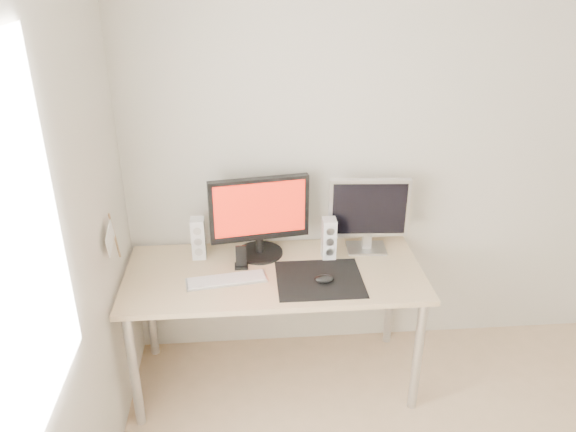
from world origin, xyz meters
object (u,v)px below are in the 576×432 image
main_monitor (259,214)px  second_monitor (369,212)px  speaker_right (329,238)px  mouse (324,279)px  speaker_left (198,238)px  desk (274,284)px  keyboard (227,280)px  phone_dock (241,261)px

main_monitor → second_monitor: 0.61m
speaker_right → mouse: bearing=-102.9°
speaker_left → main_monitor: bearing=-0.7°
desk → speaker_left: (-0.41, 0.19, 0.20)m
mouse → speaker_left: bearing=153.9°
mouse → keyboard: (-0.51, 0.05, -0.01)m
main_monitor → desk: bearing=-70.3°
keyboard → phone_dock: (0.08, 0.13, 0.03)m
mouse → phone_dock: phone_dock is taller
mouse → speaker_left: speaker_left is taller
speaker_left → keyboard: speaker_left is taller
main_monitor → second_monitor: size_ratio=1.22×
keyboard → mouse: bearing=-6.0°
main_monitor → keyboard: (-0.19, -0.27, -0.25)m
main_monitor → speaker_right: bearing=-8.6°
phone_dock → desk: bearing=-18.2°
phone_dock → mouse: bearing=-23.6°
mouse → phone_dock: (-0.43, 0.19, 0.02)m
desk → main_monitor: 0.39m
speaker_right → phone_dock: 0.50m
keyboard → phone_dock: phone_dock is taller
second_monitor → phone_dock: (-0.72, -0.14, -0.20)m
speaker_right → phone_dock: speaker_right is taller
second_monitor → phone_dock: second_monitor is taller
mouse → speaker_right: 0.29m
speaker_right → desk: bearing=-156.9°
speaker_left → keyboard: 0.33m
keyboard → phone_dock: bearing=59.7°
mouse → speaker_right: bearing=77.1°
mouse → desk: mouse is taller
phone_dock → main_monitor: bearing=51.0°
mouse → second_monitor: second_monitor is taller
speaker_right → keyboard: 0.61m
main_monitor → speaker_left: size_ratio=2.34×
mouse → second_monitor: (0.29, 0.33, 0.22)m
mouse → main_monitor: 0.51m
main_monitor → speaker_right: main_monitor is taller
main_monitor → keyboard: main_monitor is taller
desk → speaker_left: 0.49m
second_monitor → speaker_left: size_ratio=1.92×
mouse → main_monitor: bearing=135.0°
second_monitor → keyboard: bearing=-160.7°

